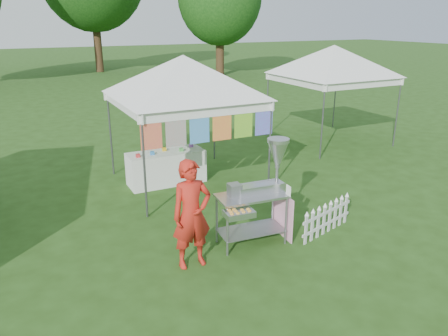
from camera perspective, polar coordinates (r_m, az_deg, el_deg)
ground at (r=7.72m, az=5.07°, el=-10.22°), size 120.00×120.00×0.00m
canopy_main at (r=9.90m, az=-5.38°, el=14.43°), size 4.24×4.24×3.45m
canopy_right at (r=14.07m, az=14.24°, el=15.29°), size 4.24×4.24×3.45m
donut_cart at (r=7.45m, az=5.05°, el=-2.12°), size 1.38×0.86×1.84m
vendor at (r=6.81m, az=-4.24°, el=-6.06°), size 0.64×0.42×1.76m
picket_fence at (r=8.24m, az=13.29°, el=-6.46°), size 1.39×0.43×0.56m
display_table at (r=10.48m, az=-7.55°, el=0.06°), size 1.80×0.70×0.78m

